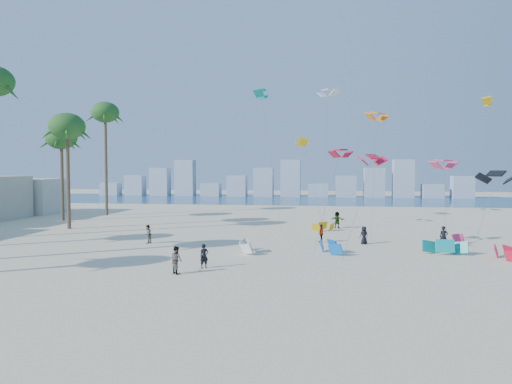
# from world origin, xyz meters

# --- Properties ---
(ground) EXTENTS (220.00, 220.00, 0.00)m
(ground) POSITION_xyz_m (0.00, 0.00, 0.00)
(ground) COLOR beige
(ground) RESTS_ON ground
(ocean) EXTENTS (220.00, 220.00, 0.00)m
(ocean) POSITION_xyz_m (0.00, 72.00, 0.01)
(ocean) COLOR navy
(ocean) RESTS_ON ground
(kitesurfer_near) EXTENTS (0.70, 0.65, 1.60)m
(kitesurfer_near) POSITION_xyz_m (1.02, 5.96, 0.80)
(kitesurfer_near) COLOR black
(kitesurfer_near) RESTS_ON ground
(kitesurfer_mid) EXTENTS (1.05, 1.03, 1.71)m
(kitesurfer_mid) POSITION_xyz_m (-0.29, 4.17, 0.86)
(kitesurfer_mid) COLOR gray
(kitesurfer_mid) RESTS_ON ground
(kitesurfers_far) EXTENTS (32.32, 14.68, 1.81)m
(kitesurfers_far) POSITION_xyz_m (11.37, 19.63, 0.84)
(kitesurfers_far) COLOR black
(kitesurfers_far) RESTS_ON ground
(grounded_kites) EXTENTS (20.50, 16.18, 1.06)m
(grounded_kites) POSITION_xyz_m (13.73, 14.73, 0.47)
(grounded_kites) COLOR silver
(grounded_kites) RESTS_ON ground
(flying_kites) EXTENTS (32.55, 29.93, 17.21)m
(flying_kites) POSITION_xyz_m (14.03, 26.33, 11.80)
(flying_kites) COLOR red
(flying_kites) RESTS_ON ground
(distant_skyline) EXTENTS (85.00, 3.00, 8.40)m
(distant_skyline) POSITION_xyz_m (-1.19, 82.00, 3.09)
(distant_skyline) COLOR #9EADBF
(distant_skyline) RESTS_ON ground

